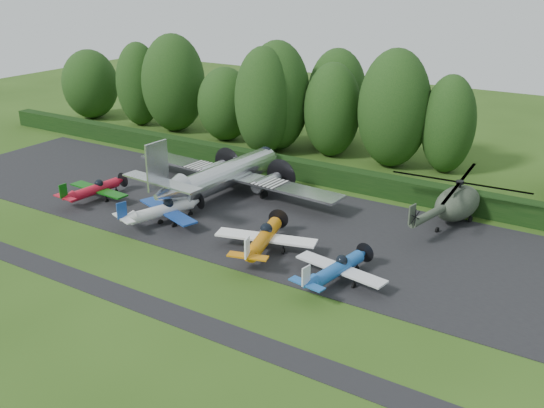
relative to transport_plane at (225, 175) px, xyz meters
The scene contains 20 objects.
ground 14.01m from the transport_plane, 69.55° to the right, with size 160.00×160.00×0.00m, color #2A4814.
apron 6.05m from the transport_plane, 31.61° to the right, with size 70.00×18.00×0.01m, color black.
taxiway_verge 19.70m from the transport_plane, 75.69° to the right, with size 70.00×2.00×0.00m, color black.
hedgerow 9.60m from the transport_plane, 58.90° to the left, with size 90.00×1.60×2.00m, color black.
transport_plane is the anchor object (origin of this frame).
light_plane_red 12.22m from the transport_plane, 142.16° to the right, with size 6.80×7.15×2.61m.
light_plane_white 8.31m from the transport_plane, 94.13° to the right, with size 7.44×7.82×2.86m.
light_plane_orange 13.06m from the transport_plane, 40.91° to the right, with size 7.89×8.29×3.03m.
light_plane_blue 19.40m from the transport_plane, 30.71° to the right, with size 6.97×7.33×2.68m.
helicopter 21.20m from the transport_plane, 14.19° to the left, with size 11.58×13.56×3.73m.
tree_2 31.01m from the transport_plane, 148.01° to the left, with size 6.05×6.05×11.20m.
tree_3 38.47m from the transport_plane, 155.80° to the left, with size 7.79×7.79×9.68m.
tree_4 24.09m from the transport_plane, 49.40° to the left, with size 5.56×5.56×10.37m.
tree_5 20.22m from the transport_plane, 60.04° to the left, with size 7.74×7.74×12.71m.
tree_6 16.94m from the transport_plane, 104.06° to the left, with size 7.67×7.67×12.80m.
tree_7 26.30m from the transport_plane, 140.70° to the left, with size 8.24×8.24×12.60m.
tree_8 20.16m from the transport_plane, 125.80° to the left, with size 6.89×6.89×9.11m.
tree_9 17.60m from the transport_plane, 81.37° to the left, with size 6.47×6.47×10.70m.
tree_10 22.47m from the transport_plane, 88.31° to the left, with size 7.19×7.19×11.56m.
tree_11 14.88m from the transport_plane, 107.89° to the left, with size 6.59×6.59×12.35m.
Camera 1 is at (27.64, -30.70, 20.59)m, focal length 40.00 mm.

